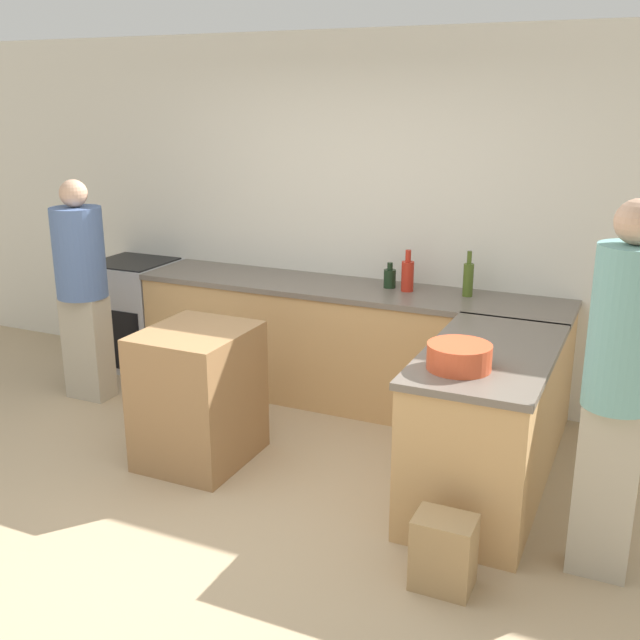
% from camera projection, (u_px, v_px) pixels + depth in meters
% --- Properties ---
extents(ground_plane, '(14.00, 14.00, 0.00)m').
position_uv_depth(ground_plane, '(215.00, 519.00, 4.13)').
color(ground_plane, tan).
extents(wall_back, '(8.00, 0.06, 2.70)m').
position_uv_depth(wall_back, '(364.00, 218.00, 5.66)').
color(wall_back, silver).
rests_on(wall_back, ground_plane).
extents(counter_back, '(3.24, 0.66, 0.90)m').
position_uv_depth(counter_back, '(346.00, 344.00, 5.62)').
color(counter_back, tan).
rests_on(counter_back, ground_plane).
extents(counter_peninsula, '(0.69, 1.38, 0.90)m').
position_uv_depth(counter_peninsula, '(485.00, 425.00, 4.25)').
color(counter_peninsula, tan).
rests_on(counter_peninsula, ground_plane).
extents(range_oven, '(0.65, 0.63, 0.91)m').
position_uv_depth(range_oven, '(136.00, 313.00, 6.40)').
color(range_oven, '#ADADB2').
rests_on(range_oven, ground_plane).
extents(island_table, '(0.62, 0.71, 0.86)m').
position_uv_depth(island_table, '(199.00, 395.00, 4.71)').
color(island_table, '#997047').
rests_on(island_table, ground_plane).
extents(mixing_bowl, '(0.33, 0.33, 0.13)m').
position_uv_depth(mixing_bowl, '(459.00, 356.00, 3.83)').
color(mixing_bowl, '#DB512D').
rests_on(mixing_bowl, counter_peninsula).
extents(olive_oil_bottle, '(0.07, 0.07, 0.32)m').
position_uv_depth(olive_oil_bottle, '(468.00, 278.00, 5.19)').
color(olive_oil_bottle, '#475B1E').
rests_on(olive_oil_bottle, counter_back).
extents(hot_sauce_bottle, '(0.09, 0.09, 0.30)m').
position_uv_depth(hot_sauce_bottle, '(408.00, 275.00, 5.33)').
color(hot_sauce_bottle, red).
rests_on(hot_sauce_bottle, counter_back).
extents(wine_bottle_dark, '(0.09, 0.09, 0.19)m').
position_uv_depth(wine_bottle_dark, '(390.00, 278.00, 5.44)').
color(wine_bottle_dark, black).
rests_on(wine_bottle_dark, counter_back).
extents(person_by_range, '(0.37, 0.37, 1.67)m').
position_uv_depth(person_by_range, '(82.00, 284.00, 5.56)').
color(person_by_range, '#ADA38E').
rests_on(person_by_range, ground_plane).
extents(person_at_peninsula, '(0.31, 0.31, 1.83)m').
position_uv_depth(person_at_peninsula, '(618.00, 380.00, 3.40)').
color(person_at_peninsula, '#ADA38E').
rests_on(person_at_peninsula, ground_plane).
extents(paper_bag, '(0.28, 0.21, 0.37)m').
position_uv_depth(paper_bag, '(444.00, 552.00, 3.52)').
color(paper_bag, '#A88456').
rests_on(paper_bag, ground_plane).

